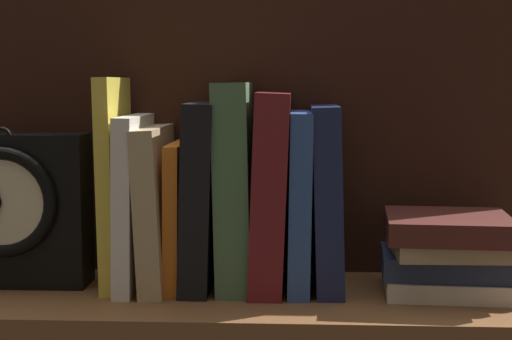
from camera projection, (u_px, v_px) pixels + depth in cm
name	position (u px, v px, depth cm)	size (l,w,h in cm)	color
ground_plane	(228.00, 303.00, 91.92)	(85.78, 23.62, 2.50)	brown
back_panel	(234.00, 121.00, 100.70)	(85.78, 1.20, 39.45)	black
book_yellow_seinlanguage	(115.00, 183.00, 93.88)	(1.77, 12.38, 25.24)	gold
book_white_catcher	(134.00, 201.00, 94.02)	(2.14, 15.23, 20.72)	silver
book_tan_shortstories	(157.00, 207.00, 93.96)	(2.77, 15.52, 19.34)	tan
book_orange_pandolfini	(178.00, 215.00, 93.95)	(1.72, 12.35, 17.42)	orange
book_black_skeptic	(201.00, 195.00, 93.53)	(3.44, 13.95, 22.23)	black
book_green_romantic	(235.00, 186.00, 93.20)	(4.05, 13.05, 24.63)	#476B44
book_maroon_dawkins	(270.00, 191.00, 93.05)	(3.95, 14.70, 23.47)	maroon
book_blue_modern	(300.00, 200.00, 93.01)	(2.56, 14.08, 21.21)	#2D4C8E
book_navy_bierce	(327.00, 198.00, 92.81)	(3.20, 13.56, 21.91)	#192147
framed_clock	(11.00, 208.00, 94.03)	(18.54, 6.97, 19.51)	black
book_stack_side	(451.00, 254.00, 90.54)	(17.23, 14.06, 9.44)	beige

